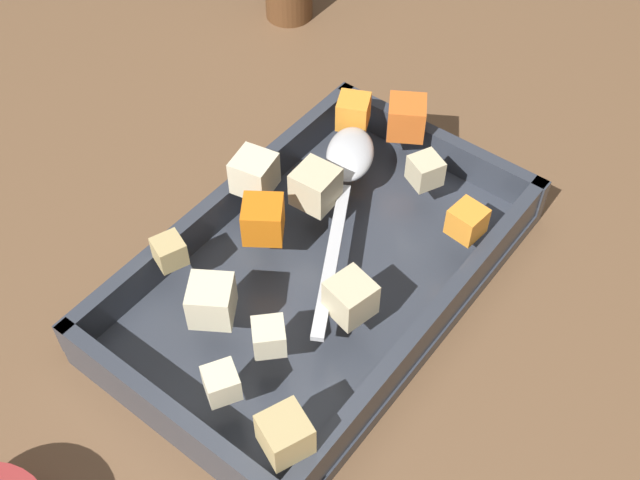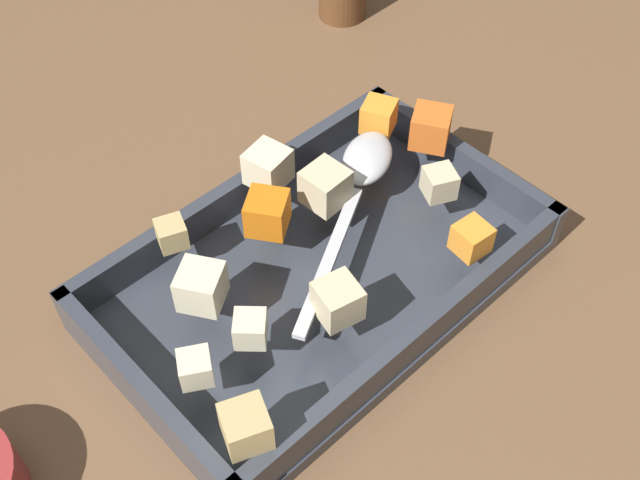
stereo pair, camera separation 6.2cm
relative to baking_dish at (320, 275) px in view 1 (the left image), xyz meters
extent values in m
plane|color=brown|center=(0.01, 0.00, -0.01)|extent=(4.00, 4.00, 0.00)
cube|color=#333842|center=(0.00, 0.00, -0.01)|extent=(0.36, 0.22, 0.01)
cube|color=#333842|center=(0.00, -0.10, 0.02)|extent=(0.36, 0.01, 0.03)
cube|color=#333842|center=(0.00, 0.10, 0.02)|extent=(0.36, 0.01, 0.03)
cube|color=#333842|center=(-0.17, 0.00, 0.02)|extent=(0.01, 0.22, 0.03)
cube|color=#333842|center=(0.17, 0.00, 0.02)|extent=(0.01, 0.22, 0.03)
cube|color=orange|center=(-0.16, -0.02, 0.05)|extent=(0.05, 0.05, 0.03)
cube|color=orange|center=(-0.09, 0.08, 0.05)|extent=(0.03, 0.03, 0.03)
cube|color=orange|center=(0.01, -0.05, 0.05)|extent=(0.04, 0.04, 0.03)
cube|color=orange|center=(-0.14, -0.07, 0.05)|extent=(0.04, 0.04, 0.03)
cube|color=beige|center=(0.14, 0.03, 0.05)|extent=(0.03, 0.03, 0.02)
cube|color=beige|center=(0.03, 0.05, 0.05)|extent=(0.04, 0.04, 0.03)
cube|color=beige|center=(0.09, 0.03, 0.05)|extent=(0.03, 0.03, 0.02)
cube|color=tan|center=(0.08, -0.08, 0.05)|extent=(0.03, 0.03, 0.02)
cube|color=tan|center=(0.15, 0.09, 0.05)|extent=(0.04, 0.04, 0.03)
cube|color=beige|center=(-0.04, -0.03, 0.05)|extent=(0.03, 0.03, 0.03)
cube|color=beige|center=(0.10, -0.02, 0.05)|extent=(0.04, 0.04, 0.03)
cube|color=beige|center=(-0.11, 0.02, 0.05)|extent=(0.03, 0.03, 0.02)
cube|color=beige|center=(-0.02, -0.09, 0.05)|extent=(0.04, 0.04, 0.03)
ellipsoid|color=silver|center=(-0.09, -0.04, 0.04)|extent=(0.08, 0.07, 0.02)
cube|color=silver|center=(0.00, 0.01, 0.04)|extent=(0.14, 0.08, 0.01)
camera|label=1|loc=(0.32, 0.25, 0.51)|focal=44.23mm
camera|label=2|loc=(0.27, 0.29, 0.51)|focal=44.23mm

